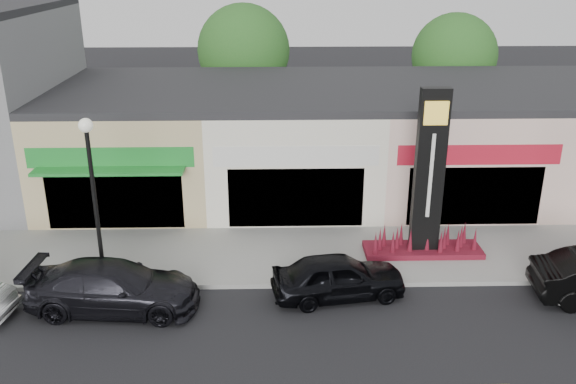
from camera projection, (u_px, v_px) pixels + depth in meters
name	position (u px, v px, depth m)	size (l,w,h in m)	color
ground	(354.00, 322.00, 18.10)	(120.00, 120.00, 0.00)	black
sidewalk	(339.00, 253.00, 22.13)	(52.00, 4.30, 0.15)	gray
curb	(346.00, 284.00, 20.03)	(52.00, 0.20, 0.15)	gray
shop_beige	(139.00, 139.00, 27.74)	(7.00, 10.85, 4.80)	tan
shop_cream	(292.00, 138.00, 27.91)	(7.00, 10.01, 4.80)	beige
shop_pink_w	(444.00, 137.00, 28.06)	(7.00, 10.01, 4.80)	beige
tree_rear_west	(244.00, 51.00, 34.32)	(5.20, 5.20, 7.83)	#382619
tree_rear_mid	(454.00, 56.00, 34.72)	(4.80, 4.80, 7.29)	#382619
lamp_west_near	(93.00, 185.00, 19.00)	(0.44, 0.44, 5.47)	black
pylon_sign	(427.00, 198.00, 21.27)	(4.20, 1.30, 6.00)	maroon
car_dark_sedan	(113.00, 287.00, 18.51)	(5.21, 2.12, 1.51)	black
car_black_sedan	(338.00, 276.00, 19.21)	(4.20, 1.69, 1.43)	black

